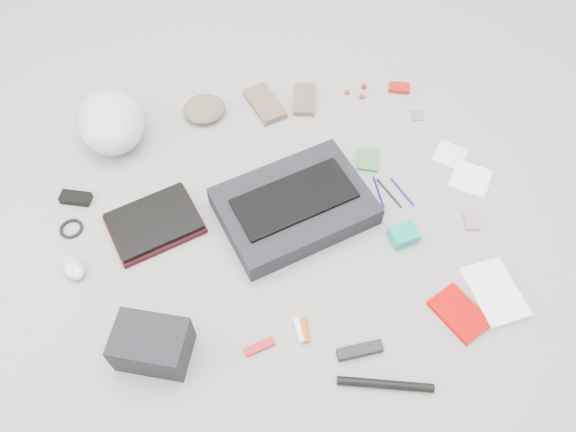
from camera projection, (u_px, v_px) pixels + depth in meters
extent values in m
plane|color=gray|center=(288.00, 224.00, 2.00)|extent=(4.00, 4.00, 0.00)
cube|color=black|center=(294.00, 206.00, 1.99)|extent=(0.58, 0.47, 0.09)
cube|color=black|center=(294.00, 198.00, 1.95)|extent=(0.45, 0.28, 0.01)
cube|color=black|center=(155.00, 224.00, 1.98)|extent=(0.36, 0.30, 0.02)
cube|color=black|center=(154.00, 221.00, 1.97)|extent=(0.34, 0.28, 0.02)
ellipsoid|color=#ACD2C7|center=(111.00, 121.00, 2.14)|extent=(0.27, 0.33, 0.19)
ellipsoid|color=brown|center=(204.00, 109.00, 2.27)|extent=(0.18, 0.17, 0.06)
cube|color=brown|center=(265.00, 104.00, 2.30)|extent=(0.15, 0.22, 0.03)
cube|color=brown|center=(304.00, 99.00, 2.32)|extent=(0.13, 0.19, 0.03)
cube|color=black|center=(76.00, 198.00, 2.04)|extent=(0.12, 0.09, 0.03)
torus|color=black|center=(71.00, 229.00, 1.98)|extent=(0.11, 0.11, 0.01)
ellipsoid|color=#B2B1CA|center=(73.00, 267.00, 1.88)|extent=(0.11, 0.13, 0.04)
cube|color=black|center=(152.00, 345.00, 1.68)|extent=(0.26, 0.23, 0.14)
cube|color=#A11316|center=(259.00, 347.00, 1.74)|extent=(0.10, 0.04, 0.02)
cylinder|color=white|center=(299.00, 330.00, 1.77)|extent=(0.02, 0.08, 0.02)
cylinder|color=#C04E06|center=(304.00, 330.00, 1.77)|extent=(0.03, 0.08, 0.02)
cube|color=black|center=(360.00, 350.00, 1.73)|extent=(0.14, 0.04, 0.03)
cylinder|color=black|center=(385.00, 384.00, 1.67)|extent=(0.28, 0.12, 0.03)
cube|color=#C90501|center=(459.00, 313.00, 1.80)|extent=(0.18, 0.21, 0.02)
cube|color=white|center=(494.00, 292.00, 1.84)|extent=(0.16, 0.23, 0.02)
cube|color=#3D6C3F|center=(368.00, 160.00, 2.15)|extent=(0.11, 0.13, 0.01)
cylinder|color=#0C0F85|center=(379.00, 192.00, 2.07)|extent=(0.02, 0.14, 0.01)
cylinder|color=black|center=(389.00, 193.00, 2.07)|extent=(0.05, 0.14, 0.01)
cylinder|color=navy|center=(402.00, 192.00, 2.07)|extent=(0.05, 0.14, 0.01)
cube|color=#0F9485|center=(404.00, 235.00, 1.95)|extent=(0.10, 0.08, 0.05)
cube|color=#A4738C|center=(471.00, 222.00, 2.00)|extent=(0.06, 0.08, 0.01)
cube|color=silver|center=(450.00, 155.00, 2.17)|extent=(0.16, 0.16, 0.01)
cube|color=white|center=(471.00, 179.00, 2.10)|extent=(0.19, 0.19, 0.01)
sphere|color=red|center=(347.00, 92.00, 2.35)|extent=(0.02, 0.02, 0.02)
sphere|color=maroon|center=(362.00, 96.00, 2.33)|extent=(0.02, 0.02, 0.02)
sphere|color=#A60F08|center=(364.00, 86.00, 2.36)|extent=(0.03, 0.03, 0.02)
cube|color=#A71611|center=(399.00, 88.00, 2.36)|extent=(0.10, 0.08, 0.02)
cube|color=slate|center=(417.00, 115.00, 2.29)|extent=(0.06, 0.07, 0.00)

